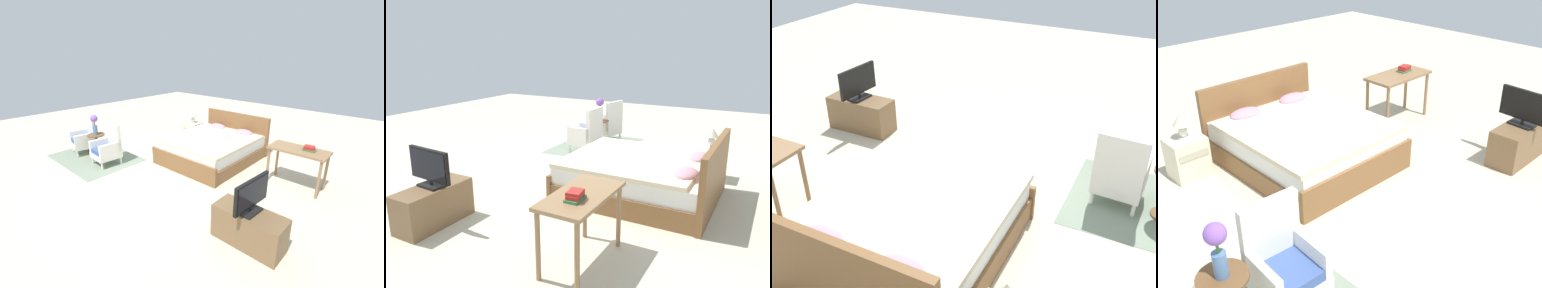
# 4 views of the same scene
# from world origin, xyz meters

# --- Properties ---
(ground_plane) EXTENTS (16.00, 16.00, 0.00)m
(ground_plane) POSITION_xyz_m (0.00, 0.00, 0.00)
(ground_plane) COLOR beige
(floor_rug) EXTENTS (2.10, 1.50, 0.01)m
(floor_rug) POSITION_xyz_m (-2.04, -0.85, 0.00)
(floor_rug) COLOR gray
(floor_rug) RESTS_ON ground_plane
(bed) EXTENTS (1.81, 2.13, 0.96)m
(bed) POSITION_xyz_m (0.14, 1.00, 0.30)
(bed) COLOR brown
(bed) RESTS_ON ground_plane
(armchair_by_window_left) EXTENTS (0.64, 0.64, 0.92)m
(armchair_by_window_left) POSITION_xyz_m (-2.55, -0.79, 0.38)
(armchair_by_window_left) COLOR white
(armchair_by_window_left) RESTS_ON floor_rug
(armchair_by_window_right) EXTENTS (0.57, 0.57, 0.92)m
(armchair_by_window_right) POSITION_xyz_m (-1.51, -0.79, 0.38)
(armchair_by_window_right) COLOR white
(armchair_by_window_right) RESTS_ON floor_rug
(side_table) EXTENTS (0.40, 0.40, 0.58)m
(side_table) POSITION_xyz_m (-2.04, -0.76, 0.36)
(side_table) COLOR brown
(side_table) RESTS_ON ground_plane
(flower_vase) EXTENTS (0.17, 0.17, 0.48)m
(flower_vase) POSITION_xyz_m (-2.04, -0.76, 0.87)
(flower_vase) COLOR #4C709E
(flower_vase) RESTS_ON side_table
(nightstand) EXTENTS (0.44, 0.41, 0.53)m
(nightstand) POSITION_xyz_m (-1.13, 1.71, 0.26)
(nightstand) COLOR beige
(nightstand) RESTS_ON ground_plane
(table_lamp) EXTENTS (0.22, 0.22, 0.33)m
(table_lamp) POSITION_xyz_m (-1.13, 1.71, 0.74)
(table_lamp) COLOR silver
(table_lamp) RESTS_ON nightstand
(tv_stand) EXTENTS (0.96, 0.40, 0.50)m
(tv_stand) POSITION_xyz_m (2.24, -0.98, 0.25)
(tv_stand) COLOR brown
(tv_stand) RESTS_ON ground_plane
(tv_flatscreen) EXTENTS (0.22, 0.69, 0.48)m
(tv_flatscreen) POSITION_xyz_m (2.25, -0.98, 0.74)
(tv_flatscreen) COLOR black
(tv_flatscreen) RESTS_ON tv_stand
(vanity_desk) EXTENTS (1.04, 0.52, 0.76)m
(vanity_desk) POSITION_xyz_m (2.10, 1.03, 0.64)
(vanity_desk) COLOR #8E6B47
(vanity_desk) RESTS_ON ground_plane
(book_stack) EXTENTS (0.22, 0.16, 0.10)m
(book_stack) POSITION_xyz_m (2.27, 1.05, 0.80)
(book_stack) COLOR #337A47
(book_stack) RESTS_ON vanity_desk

